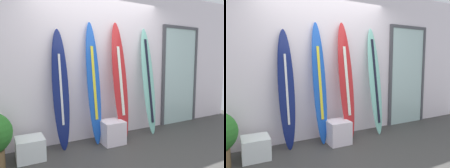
# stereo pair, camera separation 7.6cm
# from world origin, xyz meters

# --- Properties ---
(ground) EXTENTS (8.00, 8.00, 0.04)m
(ground) POSITION_xyz_m (0.00, 0.00, -0.02)
(ground) COLOR #3A3936
(wall_back) EXTENTS (7.20, 0.20, 2.80)m
(wall_back) POSITION_xyz_m (0.00, 1.30, 1.40)
(wall_back) COLOR white
(wall_back) RESTS_ON ground
(surfboard_navy) EXTENTS (0.27, 0.32, 1.90)m
(surfboard_navy) POSITION_xyz_m (-0.75, 1.01, 0.95)
(surfboard_navy) COLOR navy
(surfboard_navy) RESTS_ON ground
(surfboard_cobalt) EXTENTS (0.24, 0.37, 2.05)m
(surfboard_cobalt) POSITION_xyz_m (-0.20, 1.00, 1.03)
(surfboard_cobalt) COLOR blue
(surfboard_cobalt) RESTS_ON ground
(surfboard_crimson) EXTENTS (0.27, 0.42, 2.09)m
(surfboard_crimson) POSITION_xyz_m (0.30, 0.95, 1.03)
(surfboard_crimson) COLOR red
(surfboard_crimson) RESTS_ON ground
(surfboard_seafoam) EXTENTS (0.27, 0.41, 2.03)m
(surfboard_seafoam) POSITION_xyz_m (0.95, 0.98, 1.00)
(surfboard_seafoam) COLOR #7CC7B5
(surfboard_seafoam) RESTS_ON ground
(display_block_left) EXTENTS (0.39, 0.39, 0.31)m
(display_block_left) POSITION_xyz_m (-1.26, 0.84, 0.16)
(display_block_left) COLOR white
(display_block_left) RESTS_ON ground
(display_block_center) EXTENTS (0.37, 0.37, 0.39)m
(display_block_center) POSITION_xyz_m (0.05, 0.80, 0.19)
(display_block_center) COLOR white
(display_block_center) RESTS_ON ground
(glass_door) EXTENTS (1.03, 0.06, 2.15)m
(glass_door) POSITION_xyz_m (2.00, 1.18, 1.11)
(glass_door) COLOR silver
(glass_door) RESTS_ON ground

